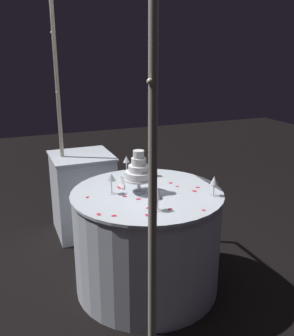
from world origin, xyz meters
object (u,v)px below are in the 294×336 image
wine_glass_0 (158,194)px  wine_glass_2 (214,181)px  wine_glass_3 (111,178)px  tiered_cake (139,171)px  decorative_arch (85,97)px  main_table (147,240)px  wine_glass_4 (151,164)px  wine_glass_1 (126,161)px  side_table (83,194)px  cake_knife (122,183)px

wine_glass_0 → wine_glass_2: (0.09, -0.48, -0.00)m
wine_glass_2 → wine_glass_3: size_ratio=0.96×
wine_glass_3 → tiered_cake: bearing=-102.7°
decorative_arch → main_table: bearing=-90.2°
wine_glass_0 → wine_glass_2: wine_glass_0 is taller
tiered_cake → wine_glass_4: tiered_cake is taller
main_table → wine_glass_0: 0.61m
tiered_cake → wine_glass_1: 0.41m
wine_glass_0 → wine_glass_1: size_ratio=0.92×
side_table → wine_glass_0: 1.54m
wine_glass_2 → cake_knife: (0.49, 0.53, -0.10)m
wine_glass_2 → wine_glass_1: bearing=32.4°
decorative_arch → wine_glass_2: (-0.25, -0.84, -0.61)m
wine_glass_1 → wine_glass_2: (-0.67, -0.43, -0.02)m
tiered_cake → wine_glass_3: (0.04, 0.20, -0.05)m
main_table → side_table: size_ratio=1.38×
wine_glass_4 → tiered_cake: bearing=143.9°
side_table → wine_glass_1: 0.89m
tiered_cake → cake_knife: (0.22, 0.06, -0.16)m
wine_glass_0 → cake_knife: size_ratio=0.53×
side_table → cake_knife: bearing=-171.4°
main_table → wine_glass_1: (0.42, 0.01, 0.52)m
decorative_arch → tiered_cake: (0.02, -0.37, -0.55)m
wine_glass_3 → wine_glass_4: wine_glass_3 is taller
decorative_arch → main_table: (-0.00, -0.43, -1.11)m
wine_glass_3 → cake_knife: 0.25m
wine_glass_0 → wine_glass_3: size_ratio=0.99×
wine_glass_0 → wine_glass_2: bearing=-79.8°
wine_glass_3 → side_table: bearing=-0.3°
main_table → tiered_cake: (0.02, 0.06, 0.56)m
side_table → wine_glass_4: (-0.79, -0.41, 0.49)m
tiered_cake → cake_knife: size_ratio=1.10×
main_table → wine_glass_2: wine_glass_2 is taller
decorative_arch → wine_glass_4: (0.33, -0.60, -0.61)m
wine_glass_1 → tiered_cake: bearing=173.7°
wine_glass_2 → main_table: bearing=59.0°
wine_glass_1 → wine_glass_4: wine_glass_1 is taller
wine_glass_2 → wine_glass_4: wine_glass_2 is taller
decorative_arch → wine_glass_0: (-0.34, -0.37, -0.60)m
wine_glass_1 → cake_knife: wine_glass_1 is taller
wine_glass_3 → wine_glass_2: bearing=-115.1°
decorative_arch → tiered_cake: 0.66m
wine_glass_0 → wine_glass_3: 0.44m
tiered_cake → wine_glass_2: 0.55m
main_table → cake_knife: cake_knife is taller
wine_glass_4 → wine_glass_0: bearing=161.0°
side_table → wine_glass_0: wine_glass_0 is taller
wine_glass_2 → tiered_cake: bearing=60.3°
tiered_cake → decorative_arch: bearing=92.8°
side_table → tiered_cake: size_ratio=2.59×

